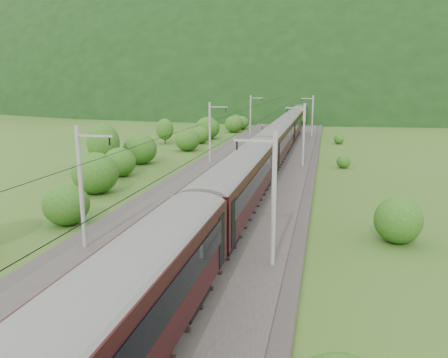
# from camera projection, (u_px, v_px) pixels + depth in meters

# --- Properties ---
(ground) EXTENTS (600.00, 600.00, 0.00)m
(ground) POSITION_uv_depth(u_px,v_px,m) (174.00, 259.00, 27.56)
(ground) COLOR #2C4F18
(ground) RESTS_ON ground
(railbed) EXTENTS (14.00, 220.00, 0.30)m
(railbed) POSITION_uv_depth(u_px,v_px,m) (214.00, 212.00, 37.02)
(railbed) COLOR #38332D
(railbed) RESTS_ON ground
(track_left) EXTENTS (2.40, 220.00, 0.27)m
(track_left) POSITION_uv_depth(u_px,v_px,m) (187.00, 208.00, 37.51)
(track_left) COLOR #543324
(track_left) RESTS_ON railbed
(track_right) EXTENTS (2.40, 220.00, 0.27)m
(track_right) POSITION_uv_depth(u_px,v_px,m) (241.00, 211.00, 36.44)
(track_right) COLOR #543324
(track_right) RESTS_ON railbed
(catenary_left) EXTENTS (2.54, 192.28, 8.00)m
(catenary_left) POSITION_uv_depth(u_px,v_px,m) (210.00, 131.00, 58.33)
(catenary_left) COLOR gray
(catenary_left) RESTS_ON railbed
(catenary_right) EXTENTS (2.54, 192.28, 8.00)m
(catenary_right) POSITION_uv_depth(u_px,v_px,m) (303.00, 133.00, 55.61)
(catenary_right) COLOR gray
(catenary_right) RESTS_ON railbed
(overhead_wires) EXTENTS (4.83, 198.00, 0.03)m
(overhead_wires) POSITION_uv_depth(u_px,v_px,m) (213.00, 130.00, 35.50)
(overhead_wires) COLOR black
(overhead_wires) RESTS_ON ground
(mountain_main) EXTENTS (504.00, 360.00, 244.00)m
(mountain_main) POSITION_uv_depth(u_px,v_px,m) (313.00, 99.00, 274.57)
(mountain_main) COLOR black
(mountain_main) RESTS_ON ground
(mountain_ridge) EXTENTS (336.00, 280.00, 132.00)m
(mountain_ridge) POSITION_uv_depth(u_px,v_px,m) (158.00, 96.00, 339.24)
(mountain_ridge) COLOR black
(mountain_ridge) RESTS_ON ground
(train) EXTENTS (3.25, 154.48, 5.67)m
(train) POSITION_uv_depth(u_px,v_px,m) (263.00, 149.00, 47.16)
(train) COLOR black
(train) RESTS_ON ground
(hazard_post_near) EXTENTS (0.16, 0.16, 1.55)m
(hazard_post_near) POSITION_uv_depth(u_px,v_px,m) (281.00, 130.00, 90.71)
(hazard_post_near) COLOR red
(hazard_post_near) RESTS_ON railbed
(hazard_post_far) EXTENTS (0.14, 0.14, 1.31)m
(hazard_post_far) POSITION_uv_depth(u_px,v_px,m) (265.00, 150.00, 65.67)
(hazard_post_far) COLOR red
(hazard_post_far) RESTS_ON railbed
(signal) EXTENTS (0.25, 0.25, 2.26)m
(signal) POSITION_uv_depth(u_px,v_px,m) (262.00, 129.00, 87.25)
(signal) COLOR black
(signal) RESTS_ON railbed
(vegetation_left) EXTENTS (13.30, 146.25, 6.77)m
(vegetation_left) POSITION_uv_depth(u_px,v_px,m) (81.00, 176.00, 41.27)
(vegetation_left) COLOR #244512
(vegetation_left) RESTS_ON ground
(vegetation_right) EXTENTS (7.74, 96.10, 3.16)m
(vegetation_right) POSITION_uv_depth(u_px,v_px,m) (371.00, 258.00, 24.20)
(vegetation_right) COLOR #244512
(vegetation_right) RESTS_ON ground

